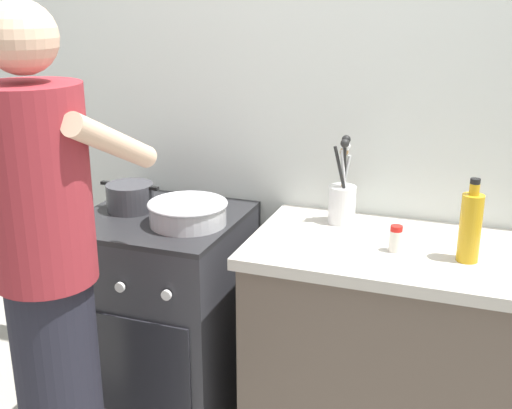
{
  "coord_description": "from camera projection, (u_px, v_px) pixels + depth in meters",
  "views": [
    {
      "loc": [
        0.79,
        -1.92,
        1.72
      ],
      "look_at": [
        0.05,
        0.12,
        1.0
      ],
      "focal_mm": 45.41,
      "sensor_mm": 36.0,
      "label": 1
    }
  ],
  "objects": [
    {
      "name": "utensil_crock",
      "position": [
        342.0,
        197.0,
        2.37
      ],
      "size": [
        0.1,
        0.1,
        0.33
      ],
      "color": "silver",
      "rests_on": "countertop"
    },
    {
      "name": "person",
      "position": [
        50.0,
        291.0,
        1.94
      ],
      "size": [
        0.41,
        0.5,
        1.7
      ],
      "color": "black",
      "rests_on": "ground"
    },
    {
      "name": "pot",
      "position": [
        130.0,
        197.0,
        2.52
      ],
      "size": [
        0.25,
        0.18,
        0.11
      ],
      "color": "#38383D",
      "rests_on": "stove_range"
    },
    {
      "name": "stove_range",
      "position": [
        165.0,
        321.0,
        2.61
      ],
      "size": [
        0.6,
        0.62,
        0.9
      ],
      "color": "#2D2D33",
      "rests_on": "ground"
    },
    {
      "name": "back_wall",
      "position": [
        326.0,
        118.0,
        2.49
      ],
      "size": [
        3.2,
        0.1,
        2.5
      ],
      "color": "silver",
      "rests_on": "ground"
    },
    {
      "name": "spice_bottle",
      "position": [
        396.0,
        239.0,
        2.12
      ],
      "size": [
        0.04,
        0.04,
        0.09
      ],
      "color": "silver",
      "rests_on": "countertop"
    },
    {
      "name": "mixing_bowl",
      "position": [
        188.0,
        212.0,
        2.37
      ],
      "size": [
        0.3,
        0.3,
        0.09
      ],
      "color": "#B7B7BC",
      "rests_on": "stove_range"
    },
    {
      "name": "countertop",
      "position": [
        390.0,
        362.0,
        2.32
      ],
      "size": [
        1.0,
        0.6,
        0.9
      ],
      "color": "brown",
      "rests_on": "ground"
    },
    {
      "name": "oil_bottle",
      "position": [
        470.0,
        226.0,
        2.02
      ],
      "size": [
        0.07,
        0.07,
        0.27
      ],
      "color": "gold",
      "rests_on": "countertop"
    }
  ]
}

